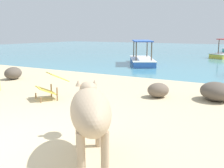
# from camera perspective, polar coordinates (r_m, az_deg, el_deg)

# --- Properties ---
(water_surface) EXTENTS (60.00, 36.00, 0.03)m
(water_surface) POSITION_cam_1_polar(r_m,az_deg,el_deg) (24.67, 22.19, 5.95)
(water_surface) COLOR teal
(water_surface) RESTS_ON ground
(cow) EXTENTS (1.41, 1.62, 1.01)m
(cow) POSITION_cam_1_polar(r_m,az_deg,el_deg) (3.67, -4.60, -5.44)
(cow) COLOR tan
(cow) RESTS_ON sand_beach
(deck_chair_near) EXTENTS (0.85, 0.93, 0.68)m
(deck_chair_near) POSITION_cam_1_polar(r_m,az_deg,el_deg) (7.12, -12.47, -0.04)
(deck_chair_near) COLOR olive
(deck_chair_near) RESTS_ON sand_beach
(shore_rock_large) EXTENTS (1.14, 1.18, 0.46)m
(shore_rock_large) POSITION_cam_1_polar(r_m,az_deg,el_deg) (7.32, 20.93, -1.44)
(shore_rock_large) COLOR brown
(shore_rock_large) RESTS_ON sand_beach
(shore_rock_medium) EXTENTS (0.74, 0.76, 0.38)m
(shore_rock_medium) POSITION_cam_1_polar(r_m,az_deg,el_deg) (7.28, 9.63, -1.27)
(shore_rock_medium) COLOR #6B5B4C
(shore_rock_medium) RESTS_ON sand_beach
(shore_rock_small) EXTENTS (0.68, 0.83, 0.45)m
(shore_rock_small) POSITION_cam_1_polar(r_m,az_deg,el_deg) (10.56, -19.97, 2.14)
(shore_rock_small) COLOR brown
(shore_rock_small) RESTS_ON sand_beach
(boat_blue) EXTENTS (2.81, 3.77, 1.29)m
(boat_blue) POSITION_cam_1_polar(r_m,az_deg,el_deg) (14.97, 6.26, 5.19)
(boat_blue) COLOR #3866B7
(boat_blue) RESTS_ON water_surface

